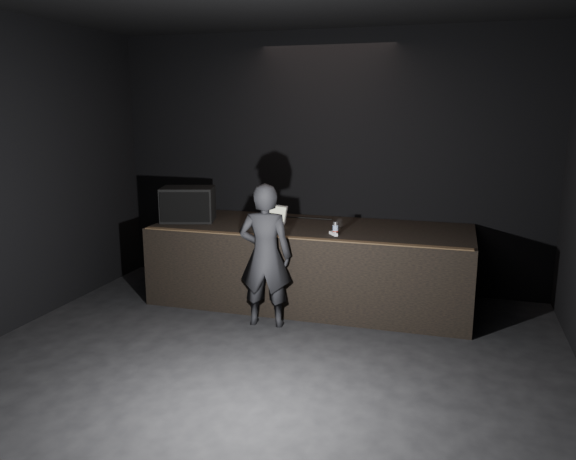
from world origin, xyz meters
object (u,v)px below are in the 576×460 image
(beer_can, at_px, (335,228))
(person, at_px, (265,256))
(stage_monitor, at_px, (188,204))
(stage_riser, at_px, (311,264))
(laptop, at_px, (272,219))

(beer_can, distance_m, person, 0.92)
(stage_monitor, distance_m, beer_can, 2.08)
(stage_riser, xyz_separation_m, laptop, (-0.53, -0.01, 0.56))
(person, bearing_deg, stage_monitor, -37.97)
(beer_can, xyz_separation_m, person, (-0.70, -0.55, -0.25))
(stage_riser, distance_m, laptop, 0.78)
(laptop, bearing_deg, stage_monitor, -153.95)
(stage_riser, relative_size, stage_monitor, 5.09)
(laptop, bearing_deg, beer_can, -3.43)
(stage_riser, relative_size, laptop, 9.34)
(stage_monitor, distance_m, laptop, 1.15)
(person, bearing_deg, laptop, -83.43)
(beer_can, bearing_deg, laptop, 157.05)
(stage_monitor, xyz_separation_m, beer_can, (2.06, -0.26, -0.15))
(stage_monitor, distance_m, person, 1.64)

